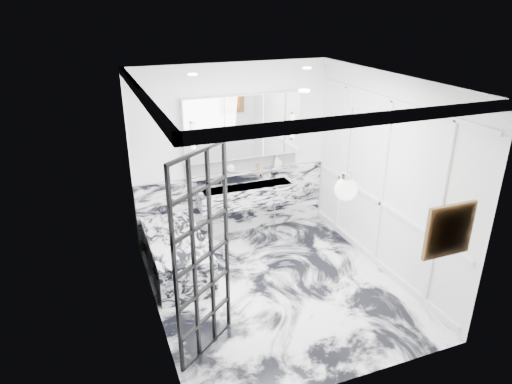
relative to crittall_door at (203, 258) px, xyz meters
name	(u,v)px	position (x,y,z in m)	size (l,w,h in m)	color
floor	(276,287)	(1.19, 0.78, -1.16)	(3.60, 3.60, 0.00)	silver
ceiling	(280,80)	(1.19, 0.78, 1.64)	(3.60, 3.60, 0.00)	white
wall_back	(233,152)	(1.19, 2.58, 0.24)	(3.60, 3.60, 0.00)	white
wall_front	(357,265)	(1.19, -1.02, 0.24)	(3.60, 3.60, 0.00)	white
wall_left	(149,213)	(-0.41, 0.78, 0.24)	(3.60, 3.60, 0.00)	white
wall_right	(385,177)	(2.79, 0.78, 0.24)	(3.60, 3.60, 0.00)	white
marble_clad_back	(234,203)	(1.19, 2.55, -0.63)	(3.18, 0.05, 1.05)	silver
marble_clad_left	(151,218)	(-0.39, 0.78, 0.18)	(0.02, 3.56, 2.68)	silver
panel_molding	(383,184)	(2.77, 0.78, 0.14)	(0.03, 3.40, 2.30)	white
soap_bottle_a	(277,161)	(1.92, 2.49, 0.03)	(0.08, 0.08, 0.20)	#8C5919
soap_bottle_b	(277,162)	(1.92, 2.49, 0.01)	(0.07, 0.07, 0.16)	#4C4C51
soap_bottle_c	(279,162)	(1.96, 2.49, 0.01)	(0.12, 0.12, 0.15)	silver
face_pot	(231,168)	(1.13, 2.49, 0.01)	(0.14, 0.14, 0.14)	white
amber_bottle	(258,166)	(1.60, 2.49, -0.02)	(0.04, 0.04, 0.10)	#8C5919
flower_vase	(207,253)	(0.30, 1.00, -0.55)	(0.09, 0.09, 0.12)	silver
crittall_door	(203,258)	(0.00, 0.00, 0.00)	(0.88, 0.04, 2.32)	black
artwork	(449,230)	(2.27, -0.98, 0.37)	(0.47, 0.05, 0.47)	#D85A16
pendant_light	(346,189)	(1.30, -0.57, 0.80)	(0.22, 0.22, 0.22)	white
trough_sink	(247,195)	(1.34, 2.33, -0.43)	(1.60, 0.45, 0.30)	silver
ledge	(243,172)	(1.34, 2.50, -0.09)	(1.90, 0.14, 0.04)	silver
subway_tile	(242,163)	(1.34, 2.56, 0.05)	(1.90, 0.03, 0.23)	white
mirror_cabinet	(243,127)	(1.34, 2.50, 0.66)	(1.90, 0.16, 1.00)	white
sconce_left	(193,136)	(0.52, 2.41, 0.62)	(0.07, 0.07, 0.40)	white
sconce_right	(293,126)	(2.16, 2.41, 0.62)	(0.07, 0.07, 0.40)	white
bathtub	(176,254)	(0.02, 1.67, -0.88)	(0.75, 1.65, 0.55)	silver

